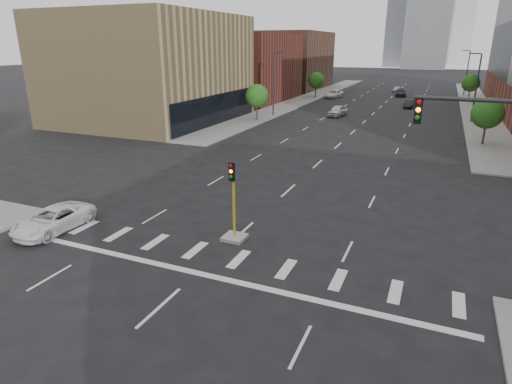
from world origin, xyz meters
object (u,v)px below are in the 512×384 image
Objects in this scene: car_far_left at (334,94)px; parked_minivan at (53,219)px; median_traffic_signal at (234,223)px; car_near_left at (337,111)px; car_distant at (397,89)px; car_mid_right at (409,104)px; car_deep_right at (401,93)px.

parked_minivan is at bearing -84.40° from car_far_left.
median_traffic_signal is 0.96× the size of car_near_left.
median_traffic_signal is 44.65m from car_near_left.
car_distant is at bearing 84.20° from parked_minivan.
median_traffic_signal is 58.21m from car_mid_right.
car_far_left is at bearing 98.89° from median_traffic_signal.
parked_minivan is at bearing -104.92° from car_deep_right.
parked_minivan is at bearing -163.48° from median_traffic_signal.
median_traffic_signal reaches higher than car_near_left.
car_far_left is (-5.91, 22.68, -0.01)m from car_near_left.
car_mid_right reaches higher than car_distant.
car_near_left is 0.82× the size of car_far_left.
car_distant is 86.69m from parked_minivan.
car_deep_right is at bearing 86.45° from car_near_left.
car_near_left is 23.43m from car_far_left.
car_far_left is 70.06m from parked_minivan.
car_deep_right is at bearing 103.44° from car_mid_right.
median_traffic_signal is 1.13× the size of car_distant.
car_far_left is at bearing 112.28° from car_near_left.
median_traffic_signal is at bearing -76.45° from car_near_left.
car_mid_right is 17.58m from car_far_left.
car_mid_right is at bearing 77.40° from parked_minivan.
median_traffic_signal is 0.88× the size of car_deep_right.
car_near_left is (-4.59, 44.42, -0.19)m from median_traffic_signal.
median_traffic_signal is at bearing 17.36° from parked_minivan.
car_near_left is 47.69m from parked_minivan.
car_deep_right is 8.16m from car_distant.
parked_minivan is (-11.50, -78.08, -0.05)m from car_deep_right.
median_traffic_signal is at bearing -82.01° from car_distant.
car_deep_right is (12.00, 8.02, -0.05)m from car_far_left.
median_traffic_signal is 67.91m from car_far_left.
car_near_left is at bearing 95.89° from median_traffic_signal.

